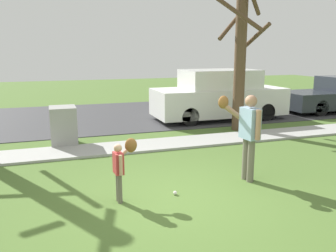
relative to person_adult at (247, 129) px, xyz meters
The scene contains 9 objects.
ground_plane 3.67m from the person_adult, 119.40° to the left, with size 48.00×48.00×0.00m, color #4C6B2D.
sidewalk_strip 3.74m from the person_adult, 118.62° to the left, with size 36.00×1.20×0.06m, color #A3A39E.
road_surface 8.40m from the person_adult, 101.92° to the left, with size 36.00×6.80×0.02m, color #38383A.
person_adult is the anchor object (origin of this frame).
person_child 2.60m from the person_adult, behind, with size 0.46×0.44×1.08m.
baseball 1.93m from the person_adult, behind, with size 0.07×0.07×0.07m, color white.
utility_cabinet 5.30m from the person_adult, 129.53° to the left, with size 0.70×0.79×1.08m, color gray.
street_tree_near 4.97m from the person_adult, 62.28° to the left, with size 1.84×1.88×4.55m.
parked_van_white 6.60m from the person_adult, 68.06° to the left, with size 5.00×1.95×1.88m.
Camera 1 is at (-1.95, -5.51, 2.58)m, focal length 37.77 mm.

